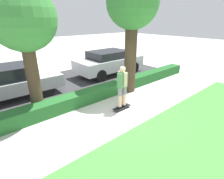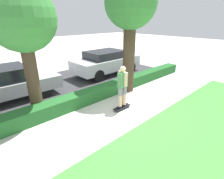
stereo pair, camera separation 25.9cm
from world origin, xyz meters
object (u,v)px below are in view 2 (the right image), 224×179
(skater_person, at_px, (123,86))
(parked_car_middle, at_px, (106,62))
(tree_near, at_px, (22,21))
(skateboard, at_px, (122,107))
(tree_mid, at_px, (131,7))

(skater_person, xyz_separation_m, parked_car_middle, (2.66, 3.95, -0.17))
(skater_person, bearing_deg, parked_car_middle, 56.05)
(tree_near, distance_m, parked_car_middle, 6.11)
(skateboard, relative_size, tree_mid, 0.16)
(skateboard, distance_m, tree_near, 4.46)
(tree_near, height_order, tree_mid, tree_mid)
(tree_near, bearing_deg, skateboard, -36.32)
(skater_person, relative_size, tree_mid, 0.32)
(skateboard, bearing_deg, skater_person, 0.00)
(skater_person, relative_size, tree_near, 0.37)
(skateboard, relative_size, skater_person, 0.48)
(skateboard, bearing_deg, parked_car_middle, 56.05)
(tree_near, xyz_separation_m, parked_car_middle, (5.21, 2.08, -2.43))
(skater_person, bearing_deg, tree_mid, 35.91)
(tree_near, height_order, parked_car_middle, tree_near)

